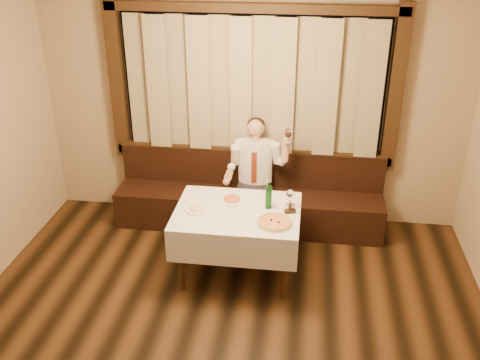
# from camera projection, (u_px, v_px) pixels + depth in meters

# --- Properties ---
(room) EXTENTS (5.01, 6.01, 2.81)m
(room) POSITION_uv_depth(u_px,v_px,m) (225.00, 175.00, 4.44)
(room) COLOR black
(room) RESTS_ON ground
(banquette) EXTENTS (3.20, 0.61, 0.94)m
(banquette) POSITION_uv_depth(u_px,v_px,m) (249.00, 201.00, 6.52)
(banquette) COLOR black
(banquette) RESTS_ON ground
(dining_table) EXTENTS (1.27, 0.97, 0.76)m
(dining_table) POSITION_uv_depth(u_px,v_px,m) (237.00, 219.00, 5.46)
(dining_table) COLOR black
(dining_table) RESTS_ON ground
(pizza) EXTENTS (0.36, 0.36, 0.04)m
(pizza) POSITION_uv_depth(u_px,v_px,m) (274.00, 222.00, 5.17)
(pizza) COLOR white
(pizza) RESTS_ON dining_table
(pasta_red) EXTENTS (0.28, 0.28, 0.10)m
(pasta_red) POSITION_uv_depth(u_px,v_px,m) (232.00, 197.00, 5.57)
(pasta_red) COLOR white
(pasta_red) RESTS_ON dining_table
(pasta_cream) EXTENTS (0.26, 0.26, 0.09)m
(pasta_cream) POSITION_uv_depth(u_px,v_px,m) (197.00, 207.00, 5.40)
(pasta_cream) COLOR white
(pasta_cream) RESTS_ON dining_table
(green_bottle) EXTENTS (0.07, 0.07, 0.30)m
(green_bottle) POSITION_uv_depth(u_px,v_px,m) (269.00, 197.00, 5.40)
(green_bottle) COLOR #12541B
(green_bottle) RESTS_ON dining_table
(table_wine_glass) EXTENTS (0.08, 0.08, 0.21)m
(table_wine_glass) POSITION_uv_depth(u_px,v_px,m) (290.00, 194.00, 5.40)
(table_wine_glass) COLOR white
(table_wine_glass) RESTS_ON dining_table
(cruet_caddy) EXTENTS (0.12, 0.09, 0.12)m
(cruet_caddy) POSITION_uv_depth(u_px,v_px,m) (290.00, 209.00, 5.35)
(cruet_caddy) COLOR black
(cruet_caddy) RESTS_ON dining_table
(seated_man) EXTENTS (0.75, 0.56, 1.38)m
(seated_man) POSITION_uv_depth(u_px,v_px,m) (255.00, 168.00, 6.21)
(seated_man) COLOR black
(seated_man) RESTS_ON ground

